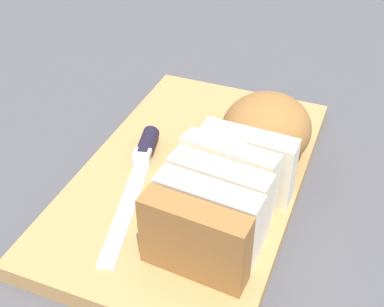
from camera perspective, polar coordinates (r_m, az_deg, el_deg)
ground_plane at (r=0.70m, az=0.00°, el=-3.51°), size 3.00×3.00×0.00m
cutting_board at (r=0.70m, az=0.00°, el=-2.75°), size 0.47×0.29×0.02m
bread_loaf at (r=0.63m, az=5.78°, el=-1.01°), size 0.31×0.14×0.09m
bread_knife at (r=0.70m, az=-5.57°, el=-0.67°), size 0.24×0.08×0.02m
crumb_near_knife at (r=0.67m, az=1.24°, el=-3.30°), size 0.00×0.00×0.00m
crumb_near_loaf at (r=0.67m, az=3.05°, el=-3.04°), size 0.01×0.01×0.01m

